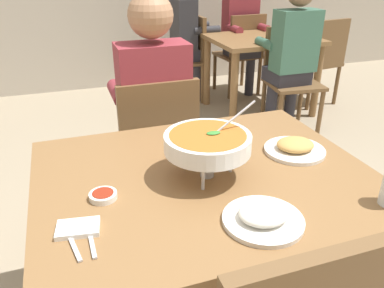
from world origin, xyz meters
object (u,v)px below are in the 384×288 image
object	(u,v)px
sauce_dish	(103,195)
patron_bg_right	(241,28)
chair_diner_main	(156,145)
chair_bg_middle	(188,54)
chair_bg_right	(242,50)
patron_bg_left	(292,49)
rice_plate	(263,217)
chair_bg_left	(290,73)
chair_bg_corner	(321,57)
patron_bg_middle	(187,31)
dining_table_far	(262,51)
appetizer_plate	(295,147)
dining_table_main	(205,199)
curry_bowl	(208,143)
diner_main	(153,103)

from	to	relation	value
sauce_dish	patron_bg_right	world-z (taller)	patron_bg_right
chair_diner_main	chair_bg_middle	size ratio (longest dim) A/B	1.00
chair_bg_right	patron_bg_left	world-z (taller)	patron_bg_left
rice_plate	patron_bg_left	bearing A→B (deg)	55.93
chair_diner_main	rice_plate	bearing A→B (deg)	-86.85
sauce_dish	chair_bg_left	bearing A→B (deg)	44.66
chair_bg_corner	patron_bg_middle	bearing A→B (deg)	153.52
dining_table_far	chair_bg_corner	xyz separation A→B (m)	(0.67, -0.04, -0.11)
rice_plate	chair_bg_right	size ratio (longest dim) A/B	0.27
sauce_dish	patron_bg_left	distance (m)	2.51
appetizer_plate	dining_table_far	bearing A→B (deg)	64.56
sauce_dish	chair_bg_right	xyz separation A→B (m)	(1.87, 2.83, -0.25)
appetizer_plate	patron_bg_right	world-z (taller)	patron_bg_right
patron_bg_middle	dining_table_main	bearing A→B (deg)	-107.01
appetizer_plate	chair_bg_middle	xyz separation A→B (m)	(0.48, 2.78, -0.26)
rice_plate	curry_bowl	bearing A→B (deg)	100.89
chair_bg_middle	patron_bg_right	bearing A→B (deg)	-1.28
curry_bowl	sauce_dish	xyz separation A→B (m)	(-0.37, -0.03, -0.12)
chair_bg_left	patron_bg_middle	distance (m)	1.23
diner_main	sauce_dish	size ratio (longest dim) A/B	14.56
patron_bg_left	patron_bg_right	size ratio (longest dim) A/B	1.00
chair_diner_main	dining_table_far	size ratio (longest dim) A/B	0.90
rice_plate	dining_table_far	bearing A→B (deg)	61.66
chair_diner_main	sauce_dish	world-z (taller)	chair_diner_main
curry_bowl	chair_bg_left	world-z (taller)	curry_bowl
appetizer_plate	diner_main	bearing A→B (deg)	117.83
diner_main	patron_bg_middle	distance (m)	2.22
chair_bg_corner	diner_main	bearing A→B (deg)	-146.17
appetizer_plate	sauce_dish	bearing A→B (deg)	-173.69
appetizer_plate	chair_bg_left	xyz separation A→B (m)	(1.10, 1.76, -0.26)
patron_bg_left	patron_bg_middle	world-z (taller)	same
diner_main	chair_bg_right	distance (m)	2.51
chair_bg_corner	sauce_dish	bearing A→B (deg)	-137.80
chair_diner_main	chair_bg_corner	bearing A→B (deg)	34.43
curry_bowl	chair_diner_main	bearing A→B (deg)	90.07
chair_bg_middle	chair_bg_corner	xyz separation A→B (m)	(1.24, -0.61, 0.00)
rice_plate	patron_bg_middle	distance (m)	3.26
rice_plate	chair_bg_middle	world-z (taller)	chair_bg_middle
dining_table_main	chair_bg_middle	bearing A→B (deg)	72.79
patron_bg_right	chair_bg_right	bearing A→B (deg)	-54.16
chair_bg_middle	patron_bg_middle	size ratio (longest dim) A/B	0.69
chair_bg_right	sauce_dish	bearing A→B (deg)	-123.38
appetizer_plate	chair_bg_right	distance (m)	2.98
sauce_dish	patron_bg_right	bearing A→B (deg)	57.00
diner_main	patron_bg_middle	size ratio (longest dim) A/B	1.00
chair_bg_middle	chair_bg_corner	size ratio (longest dim) A/B	1.00
chair_bg_left	appetizer_plate	bearing A→B (deg)	-122.08
curry_bowl	patron_bg_right	distance (m)	3.20
chair_bg_left	chair_bg_right	bearing A→B (deg)	89.88
dining_table_far	chair_bg_corner	size ratio (longest dim) A/B	1.11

